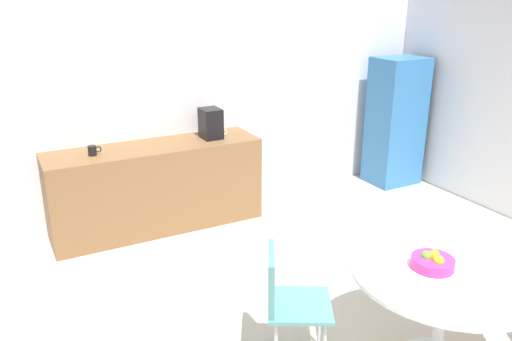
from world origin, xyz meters
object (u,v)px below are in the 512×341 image
object	(u,v)px
round_table	(445,284)
chair_teal	(285,294)
locker_cabinet	(395,122)
coffee_maker	(211,123)
mug_green	(220,133)
fruit_bowl	(433,262)
mug_white	(93,151)

from	to	relation	value
round_table	chair_teal	xyz separation A→B (m)	(-0.91, 0.50, -0.09)
locker_cabinet	coffee_maker	distance (m)	2.51
round_table	mug_green	bearing A→B (deg)	95.89
locker_cabinet	fruit_bowl	size ratio (longest dim) A/B	5.91
coffee_maker	round_table	bearing A→B (deg)	-82.29
round_table	mug_white	size ratio (longest dim) A/B	9.57
chair_teal	round_table	bearing A→B (deg)	-28.81
round_table	locker_cabinet	bearing A→B (deg)	53.50
coffee_maker	mug_green	bearing A→B (deg)	-10.49
round_table	coffee_maker	xyz separation A→B (m)	(-0.40, 2.93, 0.45)
fruit_bowl	coffee_maker	xyz separation A→B (m)	(-0.32, 2.87, 0.29)
coffee_maker	chair_teal	bearing A→B (deg)	-101.85
mug_white	coffee_maker	world-z (taller)	coffee_maker
chair_teal	fruit_bowl	bearing A→B (deg)	-27.94
chair_teal	coffee_maker	distance (m)	2.54
mug_green	chair_teal	bearing A→B (deg)	-104.11
locker_cabinet	coffee_maker	xyz separation A→B (m)	(-2.49, 0.10, 0.25)
locker_cabinet	mug_white	distance (m)	3.74
chair_teal	coffee_maker	bearing A→B (deg)	78.15
locker_cabinet	coffee_maker	world-z (taller)	locker_cabinet
mug_white	locker_cabinet	bearing A→B (deg)	-1.05
chair_teal	fruit_bowl	size ratio (longest dim) A/B	3.04
round_table	fruit_bowl	distance (m)	0.18
round_table	coffee_maker	bearing A→B (deg)	97.71
chair_teal	locker_cabinet	bearing A→B (deg)	37.84
chair_teal	coffee_maker	world-z (taller)	coffee_maker
round_table	coffee_maker	size ratio (longest dim) A/B	3.86
mug_green	locker_cabinet	bearing A→B (deg)	-1.97
fruit_bowl	mug_white	distance (m)	3.25
chair_teal	mug_white	xyz separation A→B (m)	(-0.73, 2.40, 0.43)
locker_cabinet	fruit_bowl	bearing A→B (deg)	-128.02
locker_cabinet	round_table	world-z (taller)	locker_cabinet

